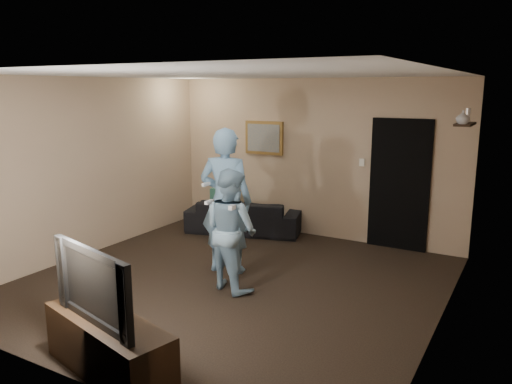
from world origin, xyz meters
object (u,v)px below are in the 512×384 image
Objects in this scene: sofa at (244,216)px; wii_player_left at (226,201)px; tv_console at (109,346)px; television at (104,283)px; wii_player_right at (231,229)px.

sofa is 1.99m from wii_player_left.
wii_player_left is at bearing 114.55° from tv_console.
television is (1.24, -4.32, 0.55)m from sofa.
sofa is 2.51m from wii_player_right.
wii_player_left reaches higher than sofa.
wii_player_left is (-0.48, 2.61, 0.14)m from television.
tv_console is (1.24, -4.32, -0.03)m from sofa.
sofa reaches higher than tv_console.
wii_player_left is (-0.48, 2.61, 0.72)m from tv_console.
wii_player_right reaches higher than sofa.
television reaches higher than sofa.
wii_player_right is at bearing 106.82° from tv_console.
television is (0.00, 0.00, 0.58)m from tv_console.
wii_player_left reaches higher than tv_console.
wii_player_right reaches higher than tv_console.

